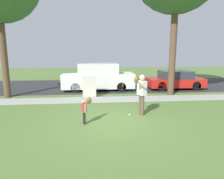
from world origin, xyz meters
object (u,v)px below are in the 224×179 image
Objects in this scene: person_adult at (141,91)px; person_child at (86,107)px; utility_cabinet at (89,87)px; parked_hatchback_red at (175,80)px; baseball at (130,115)px; parked_van_white at (98,77)px.

person_adult reaches higher than person_child.
parked_hatchback_red reaches higher than utility_cabinet.
parked_hatchback_red reaches higher than person_child.
baseball is at bearing 1.24° from person_child.
person_adult is 0.44× the size of parked_hatchback_red.
utility_cabinet is at bearing 68.05° from person_child.
person_child is at bearing 46.85° from parked_hatchback_red.
person_child is 13.40× the size of baseball.
person_child reaches higher than baseball.
person_adult is at bearing 9.37° from baseball.
parked_hatchback_red is (4.43, 5.94, 0.62)m from baseball.
parked_van_white is at bearing 63.39° from person_child.
person_adult is 4.46m from utility_cabinet.
parked_van_white reaches higher than utility_cabinet.
person_child is (-2.33, -0.84, -0.42)m from person_adult.
person_child is at bearing -157.59° from baseball.
parked_van_white is at bearing 74.94° from utility_cabinet.
utility_cabinet is (-1.78, 3.89, 0.56)m from baseball.
person_child is 9.18m from parked_hatchback_red.
person_adult reaches higher than utility_cabinet.
person_adult is at bearing 56.03° from parked_hatchback_red.
person_adult is 0.35× the size of parked_van_white.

